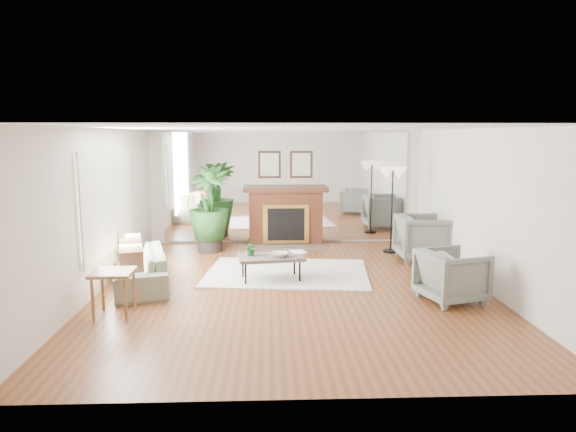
{
  "coord_description": "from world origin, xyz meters",
  "views": [
    {
      "loc": [
        -0.38,
        -7.87,
        2.4
      ],
      "look_at": [
        -0.05,
        0.6,
        1.05
      ],
      "focal_mm": 32.0,
      "sensor_mm": 36.0,
      "label": 1
    }
  ],
  "objects_px": {
    "fireplace": "(286,215)",
    "side_table": "(113,278)",
    "armchair_back": "(423,237)",
    "armchair_front": "(452,276)",
    "floor_lamp": "(393,180)",
    "sofa": "(140,268)",
    "coffee_table": "(271,258)",
    "potted_ficus": "(209,206)"
  },
  "relations": [
    {
      "from": "fireplace",
      "to": "sofa",
      "type": "distance_m",
      "value": 3.94
    },
    {
      "from": "armchair_front",
      "to": "potted_ficus",
      "type": "height_order",
      "value": "potted_ficus"
    },
    {
      "from": "armchair_back",
      "to": "side_table",
      "type": "distance_m",
      "value": 5.83
    },
    {
      "from": "fireplace",
      "to": "potted_ficus",
      "type": "distance_m",
      "value": 1.74
    },
    {
      "from": "sofa",
      "to": "armchair_front",
      "type": "relative_size",
      "value": 2.35
    },
    {
      "from": "side_table",
      "to": "armchair_front",
      "type": "bearing_deg",
      "value": 4.85
    },
    {
      "from": "side_table",
      "to": "armchair_back",
      "type": "bearing_deg",
      "value": 29.85
    },
    {
      "from": "fireplace",
      "to": "armchair_front",
      "type": "distance_m",
      "value": 4.63
    },
    {
      "from": "sofa",
      "to": "floor_lamp",
      "type": "xyz_separation_m",
      "value": [
        4.59,
        2.2,
        1.21
      ]
    },
    {
      "from": "fireplace",
      "to": "armchair_back",
      "type": "bearing_deg",
      "value": -30.43
    },
    {
      "from": "coffee_table",
      "to": "armchair_back",
      "type": "distance_m",
      "value": 3.24
    },
    {
      "from": "coffee_table",
      "to": "sofa",
      "type": "xyz_separation_m",
      "value": [
        -2.1,
        -0.2,
        -0.1
      ]
    },
    {
      "from": "coffee_table",
      "to": "side_table",
      "type": "height_order",
      "value": "side_table"
    },
    {
      "from": "coffee_table",
      "to": "armchair_front",
      "type": "relative_size",
      "value": 1.37
    },
    {
      "from": "fireplace",
      "to": "armchair_back",
      "type": "relative_size",
      "value": 2.13
    },
    {
      "from": "armchair_back",
      "to": "floor_lamp",
      "type": "relative_size",
      "value": 0.55
    },
    {
      "from": "side_table",
      "to": "coffee_table",
      "type": "bearing_deg",
      "value": 36.39
    },
    {
      "from": "fireplace",
      "to": "potted_ficus",
      "type": "relative_size",
      "value": 1.15
    },
    {
      "from": "sofa",
      "to": "floor_lamp",
      "type": "height_order",
      "value": "floor_lamp"
    },
    {
      "from": "fireplace",
      "to": "floor_lamp",
      "type": "xyz_separation_m",
      "value": [
        2.14,
        -0.87,
        0.84
      ]
    },
    {
      "from": "armchair_back",
      "to": "side_table",
      "type": "height_order",
      "value": "armchair_back"
    },
    {
      "from": "sofa",
      "to": "floor_lamp",
      "type": "relative_size",
      "value": 1.12
    },
    {
      "from": "fireplace",
      "to": "coffee_table",
      "type": "relative_size",
      "value": 1.79
    },
    {
      "from": "sofa",
      "to": "floor_lamp",
      "type": "distance_m",
      "value": 5.23
    },
    {
      "from": "armchair_back",
      "to": "side_table",
      "type": "xyz_separation_m",
      "value": [
        -5.06,
        -2.9,
        0.07
      ]
    },
    {
      "from": "coffee_table",
      "to": "armchair_front",
      "type": "distance_m",
      "value": 2.86
    },
    {
      "from": "sofa",
      "to": "armchair_front",
      "type": "xyz_separation_m",
      "value": [
        4.72,
        -0.96,
        0.09
      ]
    },
    {
      "from": "potted_ficus",
      "to": "side_table",
      "type": "bearing_deg",
      "value": -102.71
    },
    {
      "from": "armchair_front",
      "to": "side_table",
      "type": "distance_m",
      "value": 4.75
    },
    {
      "from": "armchair_back",
      "to": "armchair_front",
      "type": "relative_size",
      "value": 1.15
    },
    {
      "from": "sofa",
      "to": "side_table",
      "type": "height_order",
      "value": "side_table"
    },
    {
      "from": "coffee_table",
      "to": "floor_lamp",
      "type": "xyz_separation_m",
      "value": [
        2.48,
        2.0,
        1.11
      ]
    },
    {
      "from": "coffee_table",
      "to": "side_table",
      "type": "bearing_deg",
      "value": -143.61
    },
    {
      "from": "fireplace",
      "to": "floor_lamp",
      "type": "bearing_deg",
      "value": -22.11
    },
    {
      "from": "armchair_back",
      "to": "armchair_front",
      "type": "distance_m",
      "value": 2.52
    },
    {
      "from": "fireplace",
      "to": "side_table",
      "type": "height_order",
      "value": "fireplace"
    },
    {
      "from": "side_table",
      "to": "potted_ficus",
      "type": "xyz_separation_m",
      "value": [
        0.86,
        3.8,
        0.44
      ]
    },
    {
      "from": "fireplace",
      "to": "floor_lamp",
      "type": "distance_m",
      "value": 2.46
    },
    {
      "from": "armchair_front",
      "to": "floor_lamp",
      "type": "height_order",
      "value": "floor_lamp"
    },
    {
      "from": "coffee_table",
      "to": "potted_ficus",
      "type": "distance_m",
      "value": 2.63
    },
    {
      "from": "armchair_front",
      "to": "floor_lamp",
      "type": "distance_m",
      "value": 3.35
    },
    {
      "from": "side_table",
      "to": "potted_ficus",
      "type": "bearing_deg",
      "value": 77.29
    }
  ]
}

